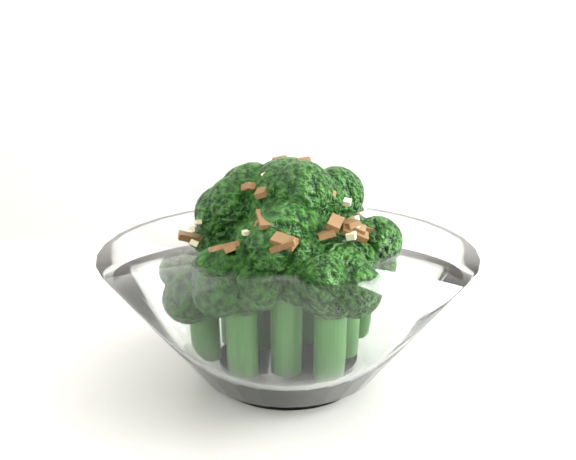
{
  "coord_description": "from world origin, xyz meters",
  "views": [
    {
      "loc": [
        0.01,
        -0.43,
        0.95
      ],
      "look_at": [
        -0.01,
        -0.06,
        0.84
      ],
      "focal_mm": 40.0,
      "sensor_mm": 36.0,
      "label": 1
    }
  ],
  "objects": [
    {
      "name": "broccoli_dish",
      "position": [
        -0.01,
        -0.06,
        0.8
      ],
      "size": [
        0.23,
        0.23,
        0.14
      ],
      "color": "white",
      "rests_on": "table"
    }
  ]
}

